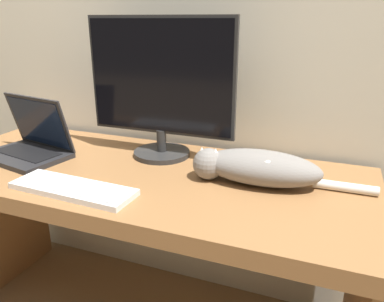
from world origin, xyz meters
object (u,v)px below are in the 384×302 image
monitor (160,87)px  external_keyboard (73,188)px  laptop (29,145)px  cat (256,166)px

monitor → external_keyboard: size_ratio=1.40×
monitor → laptop: monitor is taller
monitor → external_keyboard: (-0.12, -0.42, -0.27)m
laptop → external_keyboard: 0.44m
laptop → cat: 0.93m
monitor → laptop: bearing=-157.7°
external_keyboard → cat: 0.62m
external_keyboard → cat: cat is taller
laptop → cat: laptop is taller
external_keyboard → monitor: bearing=76.2°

